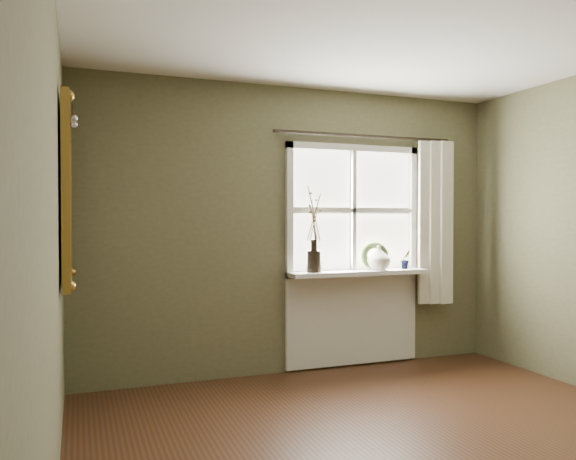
# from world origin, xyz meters

# --- Properties ---
(wall_back) EXTENTS (4.00, 0.10, 2.60)m
(wall_back) POSITION_xyz_m (0.00, 2.30, 1.30)
(wall_back) COLOR brown
(wall_back) RESTS_ON ground
(wall_left) EXTENTS (0.10, 4.50, 2.60)m
(wall_left) POSITION_xyz_m (-2.05, 0.00, 1.30)
(wall_left) COLOR brown
(wall_left) RESTS_ON ground
(window_frame) EXTENTS (1.36, 0.06, 1.24)m
(window_frame) POSITION_xyz_m (0.55, 2.23, 1.48)
(window_frame) COLOR silver
(window_frame) RESTS_ON wall_back
(window_sill) EXTENTS (1.36, 0.26, 0.04)m
(window_sill) POSITION_xyz_m (0.55, 2.12, 0.90)
(window_sill) COLOR silver
(window_sill) RESTS_ON wall_back
(window_apron) EXTENTS (1.36, 0.04, 0.88)m
(window_apron) POSITION_xyz_m (0.55, 2.23, 0.46)
(window_apron) COLOR silver
(window_apron) RESTS_ON ground
(dark_jug) EXTENTS (0.16, 0.16, 0.20)m
(dark_jug) POSITION_xyz_m (0.10, 2.12, 1.02)
(dark_jug) COLOR black
(dark_jug) RESTS_ON window_sill
(cream_vase) EXTENTS (0.28, 0.28, 0.23)m
(cream_vase) POSITION_xyz_m (0.77, 2.12, 1.04)
(cream_vase) COLOR silver
(cream_vase) RESTS_ON window_sill
(wreath) EXTENTS (0.29, 0.21, 0.27)m
(wreath) POSITION_xyz_m (0.75, 2.16, 1.02)
(wreath) COLOR #364920
(wreath) RESTS_ON window_sill
(potted_plant_left) EXTENTS (0.08, 0.06, 0.16)m
(potted_plant_left) POSITION_xyz_m (0.15, 2.12, 1.00)
(potted_plant_left) COLOR #364920
(potted_plant_left) RESTS_ON window_sill
(potted_plant_right) EXTENTS (0.11, 0.10, 0.18)m
(potted_plant_right) POSITION_xyz_m (1.06, 2.12, 1.01)
(potted_plant_right) COLOR #364920
(potted_plant_right) RESTS_ON window_sill
(curtain) EXTENTS (0.36, 0.12, 1.59)m
(curtain) POSITION_xyz_m (1.39, 2.13, 1.37)
(curtain) COLOR beige
(curtain) RESTS_ON wall_back
(curtain_rod) EXTENTS (1.84, 0.03, 0.03)m
(curtain_rod) POSITION_xyz_m (0.65, 2.17, 2.18)
(curtain_rod) COLOR black
(curtain_rod) RESTS_ON wall_back
(gilt_mirror) EXTENTS (0.10, 1.02, 1.22)m
(gilt_mirror) POSITION_xyz_m (-1.96, 1.51, 1.57)
(gilt_mirror) COLOR white
(gilt_mirror) RESTS_ON wall_left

